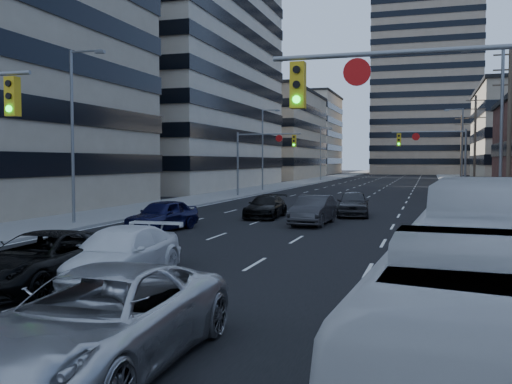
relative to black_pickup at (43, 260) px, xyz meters
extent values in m
cube|color=black|center=(2.60, 122.81, -0.72)|extent=(18.00, 300.00, 0.02)
cube|color=slate|center=(-8.90, 122.81, -0.66)|extent=(5.00, 300.00, 0.15)
cube|color=slate|center=(14.10, 122.81, -0.66)|extent=(5.00, 300.00, 0.15)
cube|color=#ADA089|center=(-24.40, 52.81, 13.27)|extent=(26.00, 34.00, 28.00)
cube|color=gray|center=(-21.40, 92.81, 7.27)|extent=(20.00, 30.00, 16.00)
cube|color=gray|center=(8.60, 142.81, 28.27)|extent=(26.00, 26.00, 58.00)
cube|color=#ADA089|center=(-25.40, 132.81, 9.27)|extent=(24.00, 24.00, 20.00)
cube|color=gold|center=(-1.50, 0.81, 4.42)|extent=(0.35, 0.28, 1.10)
cylinder|color=black|center=(-1.50, 0.65, 4.77)|extent=(0.18, 0.06, 0.18)
cylinder|color=black|center=(-1.50, 0.65, 4.42)|extent=(0.18, 0.06, 0.18)
cylinder|color=#0CE526|center=(-1.50, 0.65, 4.07)|extent=(0.18, 0.06, 0.18)
cylinder|color=slate|center=(9.35, 0.81, 5.07)|extent=(6.50, 0.12, 0.12)
cube|color=gold|center=(6.70, 0.81, 4.42)|extent=(0.35, 0.28, 1.10)
cylinder|color=black|center=(6.70, 0.65, 4.77)|extent=(0.18, 0.06, 0.18)
cylinder|color=black|center=(6.70, 0.65, 4.42)|extent=(0.18, 0.06, 0.18)
cylinder|color=#0CE526|center=(6.70, 0.65, 4.07)|extent=(0.18, 0.06, 0.18)
cylinder|color=white|center=(8.10, 0.78, 4.67)|extent=(0.64, 0.06, 0.64)
cylinder|color=slate|center=(-7.40, 37.81, 2.27)|extent=(0.18, 0.18, 6.00)
cylinder|color=slate|center=(-4.40, 37.81, 5.07)|extent=(6.00, 0.12, 0.12)
cube|color=gold|center=(-2.00, 37.81, 4.42)|extent=(0.35, 0.28, 1.10)
cylinder|color=black|center=(-2.00, 37.65, 4.77)|extent=(0.18, 0.06, 0.18)
cylinder|color=black|center=(-2.00, 37.65, 4.42)|extent=(0.18, 0.06, 0.18)
cylinder|color=#0CE526|center=(-2.00, 37.65, 4.07)|extent=(0.18, 0.06, 0.18)
cylinder|color=white|center=(-3.40, 37.78, 4.67)|extent=(0.64, 0.06, 0.64)
cylinder|color=slate|center=(12.60, 37.81, 2.27)|extent=(0.18, 0.18, 6.00)
cylinder|color=slate|center=(9.60, 37.81, 5.07)|extent=(6.00, 0.12, 0.12)
cube|color=gold|center=(7.20, 37.81, 4.42)|extent=(0.35, 0.28, 1.10)
cylinder|color=black|center=(7.20, 37.65, 4.77)|extent=(0.18, 0.06, 0.18)
cylinder|color=black|center=(7.20, 37.65, 4.42)|extent=(0.18, 0.06, 0.18)
cylinder|color=#0CE526|center=(7.20, 37.65, 4.07)|extent=(0.18, 0.06, 0.18)
cylinder|color=white|center=(8.60, 37.78, 4.67)|extent=(0.64, 0.06, 0.64)
cylinder|color=#4C3D2D|center=(14.80, 28.81, 4.77)|extent=(0.28, 0.28, 11.00)
cube|color=#4C3D2D|center=(14.80, 28.81, 9.67)|extent=(2.20, 0.10, 0.10)
cube|color=#4C3D2D|center=(14.80, 28.81, 8.67)|extent=(2.20, 0.10, 0.10)
cube|color=#4C3D2D|center=(14.80, 28.81, 7.67)|extent=(2.20, 0.10, 0.10)
cylinder|color=#4C3D2D|center=(14.80, 58.81, 4.77)|extent=(0.28, 0.28, 11.00)
cube|color=#4C3D2D|center=(14.80, 58.81, 9.67)|extent=(2.20, 0.10, 0.10)
cube|color=#4C3D2D|center=(14.80, 58.81, 8.67)|extent=(2.20, 0.10, 0.10)
cube|color=#4C3D2D|center=(14.80, 58.81, 7.67)|extent=(2.20, 0.10, 0.10)
cylinder|color=#4C3D2D|center=(14.80, 88.81, 4.77)|extent=(0.28, 0.28, 11.00)
cube|color=#4C3D2D|center=(14.80, 88.81, 9.67)|extent=(2.20, 0.10, 0.10)
cube|color=#4C3D2D|center=(14.80, 88.81, 8.67)|extent=(2.20, 0.10, 0.10)
cube|color=#4C3D2D|center=(14.80, 88.81, 7.67)|extent=(2.20, 0.10, 0.10)
cylinder|color=slate|center=(-7.90, 12.81, 3.77)|extent=(0.16, 0.16, 9.00)
cylinder|color=slate|center=(-7.00, 12.81, 8.17)|extent=(1.80, 0.10, 0.10)
cube|color=slate|center=(-6.20, 12.81, 8.09)|extent=(0.50, 0.22, 0.14)
cylinder|color=slate|center=(-7.90, 47.81, 3.77)|extent=(0.16, 0.16, 9.00)
cylinder|color=slate|center=(-7.00, 47.81, 8.17)|extent=(1.80, 0.10, 0.10)
cube|color=slate|center=(-6.20, 47.81, 8.09)|extent=(0.50, 0.22, 0.14)
cylinder|color=slate|center=(-7.90, 82.81, 3.77)|extent=(0.16, 0.16, 9.00)
cylinder|color=slate|center=(-7.00, 82.81, 8.17)|extent=(1.80, 0.10, 0.10)
cube|color=slate|center=(-6.20, 82.81, 8.09)|extent=(0.50, 0.22, 0.14)
cylinder|color=slate|center=(13.10, 17.81, 3.77)|extent=(0.16, 0.16, 9.00)
cylinder|color=slate|center=(12.20, 17.81, 8.17)|extent=(1.80, 0.10, 0.10)
cube|color=slate|center=(11.40, 17.81, 8.09)|extent=(0.50, 0.22, 0.14)
cylinder|color=slate|center=(13.10, 52.81, 3.77)|extent=(0.16, 0.16, 9.00)
cylinder|color=slate|center=(12.20, 52.81, 8.17)|extent=(1.80, 0.10, 0.10)
cube|color=slate|center=(11.40, 52.81, 8.09)|extent=(0.50, 0.22, 0.14)
imported|color=black|center=(0.00, 0.00, 0.00)|extent=(2.57, 5.34, 1.47)
imported|color=silver|center=(1.50, 1.34, 0.00)|extent=(2.19, 5.13, 1.47)
imported|color=#B5B6BA|center=(4.73, -4.76, 0.07)|extent=(2.73, 5.80, 1.60)
imported|color=black|center=(-2.41, 11.97, 0.02)|extent=(2.36, 4.61, 1.50)
imported|color=#2F2F31|center=(3.95, 16.70, 0.03)|extent=(1.78, 4.68, 1.52)
imported|color=black|center=(0.60, 19.38, -0.07)|extent=(1.98, 4.61, 1.32)
imported|color=#323234|center=(5.35, 21.94, 0.05)|extent=(2.32, 4.75, 1.56)
camera|label=1|loc=(9.73, -12.61, 2.61)|focal=40.00mm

